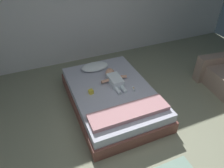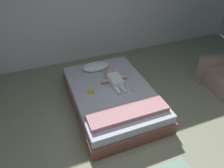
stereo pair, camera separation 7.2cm
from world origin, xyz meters
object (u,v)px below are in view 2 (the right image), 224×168
Objects in this scene: pillow at (96,66)px; baby_bottle at (133,89)px; toothbrush at (124,76)px; baby at (114,79)px; toy_block at (91,91)px; bed at (112,97)px.

baby_bottle is (0.39, -0.87, -0.04)m from pillow.
baby is at bearing -158.50° from toothbrush.
toy_block is (-0.48, -0.15, -0.03)m from baby.
baby reaches higher than toy_block.
bed is 20.73× the size of baby_bottle.
toothbrush is 1.54× the size of toy_block.
baby reaches higher than baby_bottle.
toothbrush reaches higher than bed.
toy_block reaches higher than baby_bottle.
pillow reaches higher than toothbrush.
pillow is 6.21× the size of toy_block.
baby_bottle reaches higher than bed.
toy_block is 0.73m from baby_bottle.
baby is at bearing 122.33° from baby_bottle.
toy_block is at bearing -162.92° from baby.
toy_block is (-0.31, -0.68, -0.03)m from pillow.
baby is 5.04× the size of toothbrush.
baby is at bearing 56.66° from bed.
toothbrush is at bearing 21.50° from baby.
baby reaches higher than toothbrush.
pillow is 0.80× the size of baby.
toy_block is at bearing 177.36° from bed.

